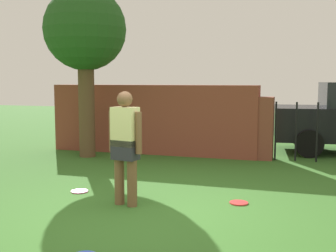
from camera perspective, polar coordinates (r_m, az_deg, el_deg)
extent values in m
plane|color=#336623|center=(5.72, -3.35, -11.88)|extent=(40.00, 40.00, 0.00)
cube|color=brown|center=(10.27, -2.15, 0.91)|extent=(5.08, 0.50, 1.66)
cylinder|color=brown|center=(9.96, -10.88, 2.81)|extent=(0.37, 0.37, 2.41)
sphere|color=#23511E|center=(10.01, -11.08, 12.67)|extent=(1.87, 1.87, 1.87)
cylinder|color=brown|center=(6.01, -4.85, -6.79)|extent=(0.14, 0.14, 0.85)
cylinder|color=brown|center=(6.14, -6.56, -6.54)|extent=(0.14, 0.14, 0.85)
cube|color=#2D2D38|center=(6.00, -5.75, -3.18)|extent=(0.40, 0.29, 0.28)
cube|color=beige|center=(5.96, -5.79, -0.09)|extent=(0.40, 0.29, 0.55)
sphere|color=brown|center=(5.93, -5.83, 3.61)|extent=(0.22, 0.22, 0.22)
cylinder|color=brown|center=(5.84, -3.97, -0.94)|extent=(0.09, 0.09, 0.58)
cylinder|color=brown|center=(6.10, -7.51, -0.68)|extent=(0.09, 0.09, 0.58)
cube|color=brown|center=(9.72, 12.67, -0.29)|extent=(0.44, 0.44, 1.40)
cylinder|color=black|center=(9.71, 14.25, -0.64)|extent=(0.04, 0.04, 1.30)
cylinder|color=black|center=(9.70, 16.82, -0.72)|extent=(0.04, 0.04, 1.30)
cylinder|color=black|center=(9.70, 19.39, -0.81)|extent=(0.04, 0.04, 1.30)
cylinder|color=black|center=(11.94, 17.52, -1.09)|extent=(0.66, 0.28, 0.64)
cylinder|color=black|center=(10.26, 18.44, -2.27)|extent=(0.66, 0.28, 0.64)
cylinder|color=pink|center=(6.99, -11.80, -8.57)|extent=(0.27, 0.27, 0.02)
cylinder|color=red|center=(6.31, 9.49, -10.13)|extent=(0.27, 0.27, 0.02)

